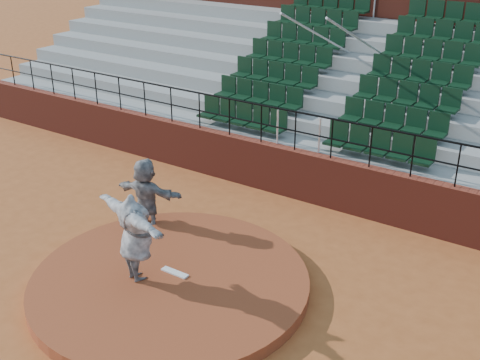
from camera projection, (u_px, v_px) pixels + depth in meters
ground at (171, 287)px, 11.95m from camera, size 90.00×90.00×0.00m
pitchers_mound at (170, 282)px, 11.90m from camera, size 5.50×5.50×0.25m
pitching_rubber at (175, 272)px, 11.96m from camera, size 0.60×0.15×0.03m
boundary_wall at (294, 173)px, 15.48m from camera, size 24.00×0.30×1.30m
wall_railing at (296, 122)px, 14.91m from camera, size 24.04×0.05×1.03m
seating_deck at (354, 108)px, 17.92m from camera, size 24.00×5.97×4.63m
press_box_facade at (407, 17)px, 20.05m from camera, size 24.00×3.00×7.10m
pitcher at (135, 237)px, 11.43m from camera, size 2.33×1.27×1.83m
fielder at (146, 196)px, 13.70m from camera, size 1.73×0.78×1.80m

